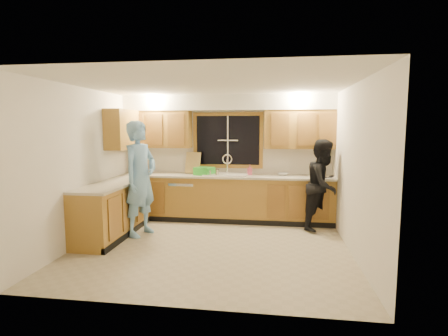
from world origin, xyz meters
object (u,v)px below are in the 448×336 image
object	(u,v)px
stove	(97,218)
knife_block	(142,168)
soap_bottle	(250,170)
bowl	(283,174)
dishwasher	(185,199)
dish_crate	(204,171)
woman	(324,185)
sink	(226,178)
man	(140,179)

from	to	relation	value
stove	knife_block	bearing A→B (deg)	89.08
soap_bottle	bowl	size ratio (longest dim) A/B	0.94
dishwasher	bowl	xyz separation A→B (m)	(1.97, 0.09, 0.54)
stove	dish_crate	world-z (taller)	dish_crate
woman	dish_crate	world-z (taller)	woman
sink	man	size ratio (longest dim) A/B	0.43
dishwasher	woman	bearing A→B (deg)	-8.08
man	dish_crate	xyz separation A→B (m)	(0.90, 1.11, 0.01)
man	bowl	world-z (taller)	man
stove	soap_bottle	distance (m)	3.02
stove	dish_crate	bearing A→B (deg)	52.48
woman	dish_crate	bearing A→B (deg)	118.10
dishwasher	bowl	distance (m)	2.05
bowl	stove	bearing A→B (deg)	-147.03
dish_crate	dishwasher	bearing A→B (deg)	176.31
knife_block	woman	bearing A→B (deg)	-45.82
dishwasher	bowl	world-z (taller)	bowl
man	woman	bearing A→B (deg)	-58.46
dishwasher	dish_crate	xyz separation A→B (m)	(0.42, -0.03, 0.59)
dish_crate	soap_bottle	distance (m)	0.91
dishwasher	stove	bearing A→B (deg)	-117.69
woman	man	bearing A→B (deg)	140.44
man	knife_block	bearing A→B (deg)	38.03
stove	man	distance (m)	0.98
stove	woman	size ratio (longest dim) A/B	0.54
bowl	man	bearing A→B (deg)	-153.42
man	soap_bottle	xyz separation A→B (m)	(1.80, 1.25, 0.03)
woman	bowl	size ratio (longest dim) A/B	7.59
dish_crate	soap_bottle	xyz separation A→B (m)	(0.90, 0.13, 0.02)
sink	soap_bottle	size ratio (longest dim) A/B	4.20
man	dishwasher	bearing A→B (deg)	-4.75
dishwasher	soap_bottle	world-z (taller)	soap_bottle
sink	woman	bearing A→B (deg)	-12.16
dish_crate	sink	bearing A→B (deg)	5.52
sink	soap_bottle	bearing A→B (deg)	11.01
sink	bowl	xyz separation A→B (m)	(1.12, 0.07, 0.08)
stove	woman	distance (m)	3.93
woman	soap_bottle	bearing A→B (deg)	107.41
sink	dishwasher	world-z (taller)	sink
bowl	dishwasher	bearing A→B (deg)	-177.47
man	dish_crate	size ratio (longest dim) A/B	5.95
man	soap_bottle	bearing A→B (deg)	-37.18
dish_crate	soap_bottle	bearing A→B (deg)	8.40
knife_block	dish_crate	bearing A→B (deg)	-42.80
dishwasher	bowl	bearing A→B (deg)	2.53
woman	soap_bottle	size ratio (longest dim) A/B	8.08
stove	knife_block	xyz separation A→B (m)	(0.03, 1.88, 0.58)
sink	bowl	distance (m)	1.13
sink	man	distance (m)	1.77
man	knife_block	distance (m)	1.29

